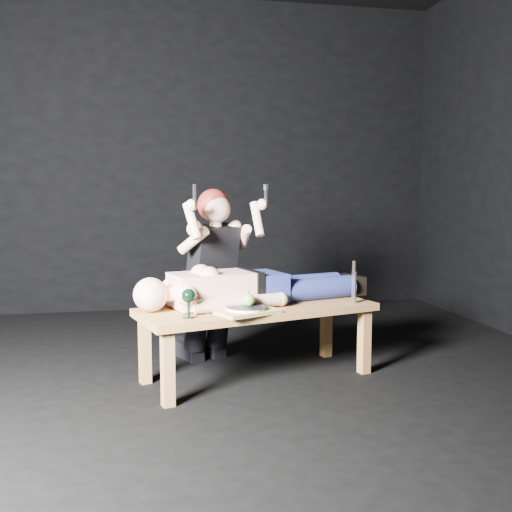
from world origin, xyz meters
The scene contains 13 objects.
ground centered at (0.00, 0.00, 0.00)m, with size 5.00×5.00×0.00m, color black.
back_wall centered at (0.00, 2.50, 1.50)m, with size 5.00×5.00×0.00m, color black.
table centered at (0.28, 0.17, 0.23)m, with size 1.43×0.54×0.45m, color #A66E3F.
lying_man centered at (0.29, 0.28, 0.58)m, with size 1.38×0.42×0.25m, color beige, non-canonical shape.
kneeling_woman centered at (0.02, 0.61, 0.60)m, with size 0.64×0.71×1.20m, color black, non-canonical shape.
serving_tray centered at (0.17, -0.04, 0.46)m, with size 0.34×0.24×0.02m, color tan.
plate centered at (0.17, -0.04, 0.48)m, with size 0.23×0.23×0.02m, color white.
apple centered at (0.19, -0.03, 0.52)m, with size 0.07×0.07×0.07m, color #62AD32.
goblet centered at (-0.16, -0.10, 0.53)m, with size 0.08×0.08×0.16m, color black, non-canonical shape.
fork_flat centered at (-0.01, -0.09, 0.45)m, with size 0.01×0.15×0.01m, color #B2B2B7.
knife_flat centered at (0.35, 0.01, 0.45)m, with size 0.01×0.15×0.01m, color #B2B2B7.
spoon_flat centered at (0.29, 0.06, 0.45)m, with size 0.01×0.15×0.01m, color #B2B2B7.
carving_knife centered at (0.89, 0.15, 0.58)m, with size 0.03×0.04×0.26m, color #B2B2B7, non-canonical shape.
Camera 1 is at (-0.41, -3.26, 1.12)m, focal length 40.96 mm.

